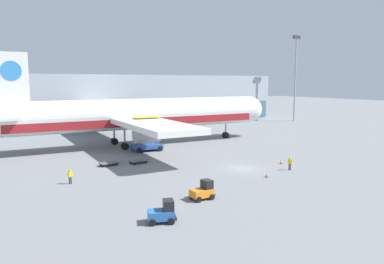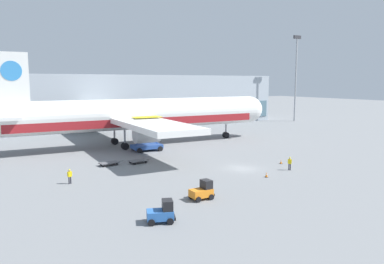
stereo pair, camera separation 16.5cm
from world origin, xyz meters
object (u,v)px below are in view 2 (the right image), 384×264
Objects in this scene: baggage_tug_mid at (203,191)px; traffic_cone_far at (281,162)px; baggage_tug_foreground at (162,213)px; baggage_dolly_second at (138,161)px; airplane_main at (136,115)px; ground_crew_near at (70,175)px; baggage_dolly_lead at (109,163)px; light_mast at (296,73)px; scissor_lift_loader at (147,138)px; traffic_cone_near at (266,175)px; ground_crew_far at (290,162)px.

baggage_tug_mid is 4.03× the size of traffic_cone_far.
baggage_tug_foreground reaches higher than baggage_dolly_second.
traffic_cone_far is at bearing -62.15° from airplane_main.
baggage_tug_mid is at bearing -98.73° from airplane_main.
ground_crew_near is (-4.08, 16.89, 0.20)m from baggage_tug_foreground.
traffic_cone_far reaches higher than baggage_dolly_lead.
baggage_tug_mid is 20.99m from traffic_cone_far.
light_mast is 14.42× the size of ground_crew_near.
baggage_tug_mid is (-66.56, -51.69, -14.08)m from light_mast.
scissor_lift_loader reaches higher than baggage_dolly_second.
light_mast reaches higher than scissor_lift_loader.
ground_crew_near reaches higher than traffic_cone_far.
scissor_lift_loader is at bearing 88.86° from baggage_tug_foreground.
baggage_tug_foreground is 4.38× the size of traffic_cone_near.
airplane_main is at bearing -163.99° from light_mast.
ground_crew_far reaches higher than traffic_cone_far.
light_mast is 42.47× the size of traffic_cone_far.
baggage_dolly_lead is 25.95m from ground_crew_far.
light_mast reaches higher than ground_crew_far.
airplane_main reaches higher than scissor_lift_loader.
traffic_cone_far is (19.23, 8.38, -0.58)m from baggage_tug_mid.
ground_crew_near is 24.55m from traffic_cone_near.
baggage_tug_foreground is at bearing -80.88° from ground_crew_near.
light_mast is 9.44× the size of baggage_tug_foreground.
traffic_cone_near is at bearing 41.77° from baggage_tug_foreground.
ground_crew_far is at bearing 40.09° from baggage_tug_foreground.
baggage_tug_mid is at bearing -163.80° from traffic_cone_near.
baggage_tug_foreground is 4.50× the size of traffic_cone_far.
ground_crew_near is at bearing -126.75° from airplane_main.
light_mast reaches higher than baggage_dolly_second.
traffic_cone_near is at bearing -78.18° from airplane_main.
light_mast is at bearing 37.00° from baggage_tug_mid.
traffic_cone_far is (1.87, 3.60, -0.80)m from ground_crew_far.
baggage_tug_mid is at bearing 83.58° from ground_crew_far.
ground_crew_near is 0.98× the size of ground_crew_far.
baggage_tug_mid is 1.37× the size of ground_crew_near.
ground_crew_near is at bearing 128.07° from baggage_tug_mid.
baggage_tug_foreground is 25.37m from ground_crew_far.
baggage_dolly_lead is (-3.34, 20.43, -0.49)m from baggage_tug_mid.
scissor_lift_loader is at bearing 53.88° from baggage_dolly_second.
baggage_dolly_second is at bearing 26.01° from ground_crew_far.
baggage_dolly_lead and baggage_dolly_second have the same top height.
airplane_main is 23.44× the size of baggage_tug_mid.
light_mast is 77.94m from baggage_dolly_lead.
baggage_tug_foreground is at bearing -158.69° from traffic_cone_near.
baggage_dolly_second is at bearing 24.97° from ground_crew_near.
baggage_tug_mid is 18.01m from ground_crew_far.
airplane_main reaches higher than baggage_tug_foreground.
ground_crew_near is at bearing -155.70° from baggage_dolly_second.
baggage_tug_foreground reaches higher than baggage_dolly_lead.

